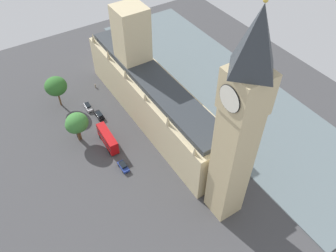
% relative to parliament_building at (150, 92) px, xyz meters
% --- Properties ---
extents(ground_plane, '(135.01, 135.01, 0.00)m').
position_rel_parliament_building_xyz_m(ground_plane, '(1.99, 1.95, -9.46)').
color(ground_plane, '#424244').
extents(river_thames, '(35.47, 121.51, 0.25)m').
position_rel_parliament_building_xyz_m(river_thames, '(-28.07, 1.95, -9.34)').
color(river_thames, slate).
rests_on(river_thames, ground).
extents(parliament_building, '(12.77, 65.01, 33.08)m').
position_rel_parliament_building_xyz_m(parliament_building, '(0.00, 0.00, 0.00)').
color(parliament_building, '#CCBA8E').
rests_on(parliament_building, ground).
extents(clock_tower, '(7.71, 7.71, 55.11)m').
position_rel_parliament_building_xyz_m(clock_tower, '(2.01, 39.47, 19.04)').
color(clock_tower, tan).
rests_on(clock_tower, ground).
extents(car_silver_corner, '(2.05, 4.76, 1.74)m').
position_rel_parliament_building_xyz_m(car_silver_corner, '(16.29, -13.62, -8.57)').
color(car_silver_corner, '#B7B7BC').
rests_on(car_silver_corner, ground).
extents(car_black_near_tower, '(1.92, 4.61, 1.74)m').
position_rel_parliament_building_xyz_m(car_black_near_tower, '(14.85, -7.77, -8.57)').
color(car_black_near_tower, black).
rests_on(car_black_near_tower, ground).
extents(double_decker_bus_midblock, '(2.91, 10.57, 4.75)m').
position_rel_parliament_building_xyz_m(double_decker_bus_midblock, '(17.52, 4.61, -6.83)').
color(double_decker_bus_midblock, '#B20C0F').
rests_on(double_decker_bus_midblock, ground).
extents(car_blue_kerbside, '(1.93, 4.31, 1.74)m').
position_rel_parliament_building_xyz_m(car_blue_kerbside, '(17.85, 15.03, -8.57)').
color(car_blue_kerbside, navy).
rests_on(car_blue_kerbside, ground).
extents(pedestrian_by_river_gate, '(0.53, 0.62, 1.56)m').
position_rel_parliament_building_xyz_m(pedestrian_by_river_gate, '(9.67, -22.71, -8.76)').
color(pedestrian_by_river_gate, gray).
rests_on(pedestrian_by_river_gate, ground).
extents(plane_tree_under_trees, '(6.68, 6.68, 9.82)m').
position_rel_parliament_building_xyz_m(plane_tree_under_trees, '(23.62, -1.92, -2.50)').
color(plane_tree_under_trees, brown).
rests_on(plane_tree_under_trees, ground).
extents(plane_tree_opposite_hall, '(7.13, 7.13, 11.02)m').
position_rel_parliament_building_xyz_m(plane_tree_opposite_hall, '(23.29, -20.31, -1.50)').
color(plane_tree_opposite_hall, brown).
rests_on(plane_tree_opposite_hall, ground).
extents(plane_tree_trailing, '(5.97, 5.97, 9.21)m').
position_rel_parliament_building_xyz_m(plane_tree_trailing, '(24.20, -1.83, -2.82)').
color(plane_tree_trailing, brown).
rests_on(plane_tree_trailing, ground).
extents(street_lamp_leading, '(0.56, 0.56, 6.40)m').
position_rel_parliament_building_xyz_m(street_lamp_leading, '(24.31, -3.17, -5.00)').
color(street_lamp_leading, black).
rests_on(street_lamp_leading, ground).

